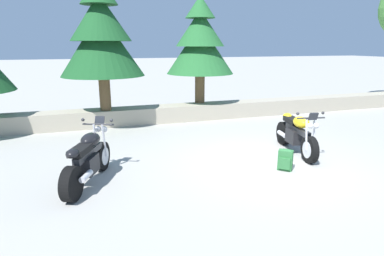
{
  "coord_description": "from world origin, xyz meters",
  "views": [
    {
      "loc": [
        -3.83,
        -6.09,
        2.62
      ],
      "look_at": [
        -1.43,
        1.2,
        0.65
      ],
      "focal_mm": 30.4,
      "sensor_mm": 36.0,
      "label": 1
    }
  ],
  "objects_px": {
    "rider_backpack": "(285,159)",
    "pine_tree_mid_left": "(101,35)",
    "motorcycle_black_near_left": "(88,159)",
    "motorcycle_yellow_centre": "(297,134)",
    "pine_tree_mid_right": "(200,42)"
  },
  "relations": [
    {
      "from": "motorcycle_yellow_centre",
      "to": "pine_tree_mid_right",
      "type": "distance_m",
      "value": 5.24
    },
    {
      "from": "rider_backpack",
      "to": "pine_tree_mid_right",
      "type": "bearing_deg",
      "value": 89.75
    },
    {
      "from": "motorcycle_yellow_centre",
      "to": "pine_tree_mid_left",
      "type": "xyz_separation_m",
      "value": [
        -4.27,
        4.26,
        2.43
      ]
    },
    {
      "from": "motorcycle_black_near_left",
      "to": "motorcycle_yellow_centre",
      "type": "distance_m",
      "value": 4.92
    },
    {
      "from": "rider_backpack",
      "to": "motorcycle_yellow_centre",
      "type": "bearing_deg",
      "value": 44.8
    },
    {
      "from": "pine_tree_mid_left",
      "to": "pine_tree_mid_right",
      "type": "xyz_separation_m",
      "value": [
        3.39,
        0.4,
        -0.19
      ]
    },
    {
      "from": "pine_tree_mid_left",
      "to": "pine_tree_mid_right",
      "type": "relative_size",
      "value": 1.1
    },
    {
      "from": "pine_tree_mid_right",
      "to": "motorcycle_yellow_centre",
      "type": "bearing_deg",
      "value": -79.33
    },
    {
      "from": "motorcycle_yellow_centre",
      "to": "pine_tree_mid_right",
      "type": "height_order",
      "value": "pine_tree_mid_right"
    },
    {
      "from": "motorcycle_black_near_left",
      "to": "motorcycle_yellow_centre",
      "type": "bearing_deg",
      "value": 3.4
    },
    {
      "from": "pine_tree_mid_left",
      "to": "motorcycle_black_near_left",
      "type": "bearing_deg",
      "value": -98.03
    },
    {
      "from": "motorcycle_black_near_left",
      "to": "motorcycle_yellow_centre",
      "type": "height_order",
      "value": "same"
    },
    {
      "from": "motorcycle_yellow_centre",
      "to": "rider_backpack",
      "type": "bearing_deg",
      "value": -135.2
    },
    {
      "from": "motorcycle_yellow_centre",
      "to": "motorcycle_black_near_left",
      "type": "bearing_deg",
      "value": -176.6
    },
    {
      "from": "rider_backpack",
      "to": "pine_tree_mid_left",
      "type": "distance_m",
      "value": 6.71
    }
  ]
}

